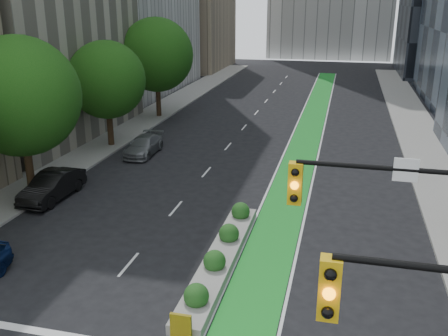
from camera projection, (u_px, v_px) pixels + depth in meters
The scene contains 9 objects.
sidewalk_left at pixel (119, 135), 40.26m from camera, with size 3.60×90.00×0.15m, color gray.
sidewalk_right at pixel (429, 155), 34.96m from camera, with size 3.60×90.00×0.15m, color gray.
bike_lane_paint at pixel (309, 131), 41.56m from camera, with size 2.20×70.00×0.01m, color #198E28.
tree_mid at pixel (20, 97), 26.36m from camera, with size 6.40×6.40×8.78m.
tree_midfar at pixel (107, 80), 35.75m from camera, with size 5.60×5.60×7.76m.
tree_far at pixel (157, 55), 44.71m from camera, with size 6.60×6.60×9.00m.
median_planter at pixel (221, 255), 20.73m from camera, with size 1.20×10.26×1.10m.
parked_car_left_mid at pixel (52, 186), 27.30m from camera, with size 1.59×4.57×1.51m, color black.
parked_car_left_far at pixel (144, 146), 35.20m from camera, with size 1.80×4.43×1.28m, color slate.
Camera 1 is at (5.70, -10.86, 10.47)m, focal length 40.00 mm.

